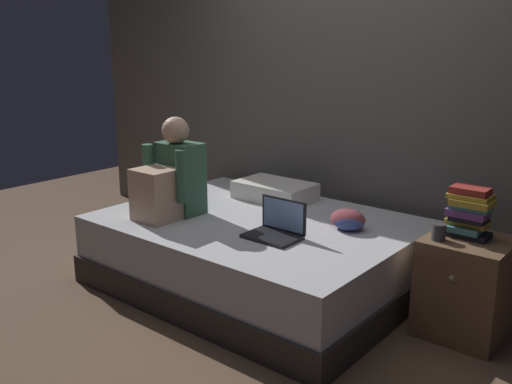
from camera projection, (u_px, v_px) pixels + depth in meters
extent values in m
plane|color=brown|center=(251.00, 309.00, 3.45)|extent=(8.00, 8.00, 0.00)
cube|color=#605B56|center=(359.00, 77.00, 4.00)|extent=(5.60, 0.10, 2.70)
cube|color=#332D2B|center=(257.00, 272.00, 3.78)|extent=(2.00, 1.50, 0.19)
cube|color=silver|center=(257.00, 239.00, 3.72)|extent=(1.96, 1.46, 0.28)
cube|color=brown|center=(465.00, 287.00, 3.11)|extent=(0.44, 0.44, 0.56)
sphere|color=gray|center=(452.00, 279.00, 2.91)|extent=(0.04, 0.04, 0.04)
cube|color=#38664C|center=(181.00, 178.00, 3.76)|extent=(0.30, 0.20, 0.48)
sphere|color=tan|center=(176.00, 130.00, 3.66)|extent=(0.18, 0.18, 0.18)
cube|color=tan|center=(156.00, 195.00, 3.62)|extent=(0.26, 0.24, 0.34)
cylinder|color=#38664C|center=(148.00, 169.00, 3.74)|extent=(0.07, 0.07, 0.34)
cylinder|color=#38664C|center=(181.00, 177.00, 3.55)|extent=(0.07, 0.07, 0.34)
cube|color=black|center=(272.00, 237.00, 3.31)|extent=(0.32, 0.22, 0.02)
cube|color=black|center=(284.00, 215.00, 3.37)|extent=(0.32, 0.01, 0.20)
cube|color=#8CB2EA|center=(283.00, 215.00, 3.36)|extent=(0.29, 0.00, 0.18)
cube|color=silver|center=(275.00, 191.00, 4.12)|extent=(0.56, 0.36, 0.13)
cube|color=black|center=(469.00, 234.00, 3.06)|extent=(0.21, 0.14, 0.03)
cube|color=teal|center=(465.00, 229.00, 3.06)|extent=(0.18, 0.14, 0.03)
cube|color=gold|center=(467.00, 222.00, 3.07)|extent=(0.22, 0.12, 0.03)
cube|color=black|center=(469.00, 218.00, 3.05)|extent=(0.18, 0.14, 0.03)
cube|color=#703D84|center=(468.00, 213.00, 3.03)|extent=(0.21, 0.13, 0.04)
cube|color=teal|center=(471.00, 207.00, 3.02)|extent=(0.20, 0.14, 0.03)
cube|color=gold|center=(472.00, 202.00, 3.01)|extent=(0.21, 0.16, 0.03)
cube|color=gold|center=(471.00, 196.00, 3.02)|extent=(0.22, 0.16, 0.02)
cube|color=#9E2D28|center=(471.00, 190.00, 3.01)|extent=(0.19, 0.13, 0.04)
cylinder|color=#3D3D42|center=(439.00, 232.00, 3.01)|extent=(0.08, 0.08, 0.09)
ellipsoid|color=#3D4C8E|center=(348.00, 221.00, 3.45)|extent=(0.20, 0.17, 0.11)
ellipsoid|color=#8E3D47|center=(348.00, 219.00, 3.47)|extent=(0.22, 0.19, 0.12)
ellipsoid|color=#8E3D47|center=(346.00, 218.00, 3.57)|extent=(0.15, 0.13, 0.08)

